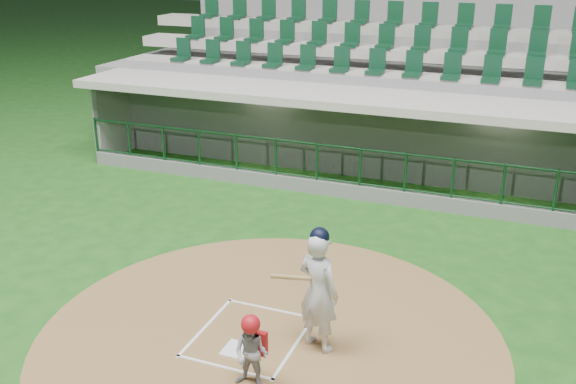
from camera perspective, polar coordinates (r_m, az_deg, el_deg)
name	(u,v)px	position (r m, az deg, el deg)	size (l,w,h in m)	color
ground	(257,327)	(10.39, -2.76, -11.89)	(120.00, 120.00, 0.00)	#194C15
dirt_circle	(270,337)	(10.13, -1.65, -12.77)	(7.20, 7.20, 0.01)	brown
home_plate	(238,350)	(9.85, -4.48, -13.80)	(0.43, 0.43, 0.02)	white
batter_box_chalk	(249,336)	(10.15, -3.47, -12.65)	(1.55, 1.80, 0.01)	white
dugout_structure	(379,140)	(16.86, 8.06, 4.59)	(16.40, 3.70, 3.00)	slate
seating_deck	(406,98)	(19.65, 10.41, 8.19)	(17.00, 6.72, 5.15)	slate
batter	(318,290)	(9.42, 2.72, -8.66)	(0.94, 0.97, 1.95)	silver
catcher	(252,351)	(8.85, -3.26, -13.95)	(0.52, 0.42, 1.11)	gray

